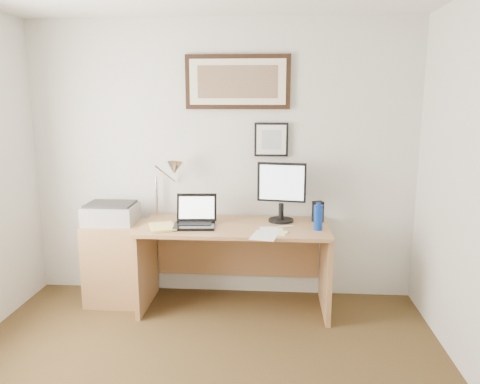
# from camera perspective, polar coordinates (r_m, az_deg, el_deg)

# --- Properties ---
(wall_back) EXTENTS (3.50, 0.02, 2.50)m
(wall_back) POSITION_cam_1_polar(r_m,az_deg,el_deg) (4.26, -2.27, 3.80)
(wall_back) COLOR silver
(wall_back) RESTS_ON ground
(side_cabinet) EXTENTS (0.50, 0.40, 0.73)m
(side_cabinet) POSITION_cam_1_polar(r_m,az_deg,el_deg) (4.37, -14.87, -8.35)
(side_cabinet) COLOR #9C6C41
(side_cabinet) RESTS_ON floor
(water_bottle) EXTENTS (0.07, 0.07, 0.21)m
(water_bottle) POSITION_cam_1_polar(r_m,az_deg,el_deg) (3.88, 9.51, -3.09)
(water_bottle) COLOR #0B2E95
(water_bottle) RESTS_ON desk
(bottle_cap) EXTENTS (0.04, 0.04, 0.02)m
(bottle_cap) POSITION_cam_1_polar(r_m,az_deg,el_deg) (3.85, 9.57, -1.45)
(bottle_cap) COLOR #0B2E95
(bottle_cap) RESTS_ON water_bottle
(speaker) EXTENTS (0.10, 0.10, 0.18)m
(speaker) POSITION_cam_1_polar(r_m,az_deg,el_deg) (4.13, 9.47, -2.38)
(speaker) COLOR black
(speaker) RESTS_ON desk
(paper_sheet_a) EXTENTS (0.21, 0.28, 0.00)m
(paper_sheet_a) POSITION_cam_1_polar(r_m,az_deg,el_deg) (3.82, 3.90, -4.80)
(paper_sheet_a) COLOR white
(paper_sheet_a) RESTS_ON desk
(paper_sheet_b) EXTENTS (0.25, 0.31, 0.00)m
(paper_sheet_b) POSITION_cam_1_polar(r_m,az_deg,el_deg) (3.69, 3.04, -5.31)
(paper_sheet_b) COLOR white
(paper_sheet_b) RESTS_ON desk
(sticky_pad) EXTENTS (0.09, 0.09, 0.01)m
(sticky_pad) POSITION_cam_1_polar(r_m,az_deg,el_deg) (3.77, 5.30, -4.92)
(sticky_pad) COLOR #F0F474
(sticky_pad) RESTS_ON desk
(marker_pen) EXTENTS (0.14, 0.06, 0.02)m
(marker_pen) POSITION_cam_1_polar(r_m,az_deg,el_deg) (3.93, 5.54, -4.22)
(marker_pen) COLOR white
(marker_pen) RESTS_ON desk
(book) EXTENTS (0.29, 0.33, 0.02)m
(book) POSITION_cam_1_polar(r_m,az_deg,el_deg) (3.93, -10.89, -4.34)
(book) COLOR #F1DF71
(book) RESTS_ON desk
(desk) EXTENTS (1.60, 0.70, 0.75)m
(desk) POSITION_cam_1_polar(r_m,az_deg,el_deg) (4.14, -0.56, -6.90)
(desk) COLOR #9C6C41
(desk) RESTS_ON floor
(laptop) EXTENTS (0.36, 0.32, 0.26)m
(laptop) POSITION_cam_1_polar(r_m,az_deg,el_deg) (3.97, -5.47, -3.32)
(laptop) COLOR black
(laptop) RESTS_ON desk
(lcd_monitor) EXTENTS (0.42, 0.22, 0.52)m
(lcd_monitor) POSITION_cam_1_polar(r_m,az_deg,el_deg) (4.05, 5.08, 0.36)
(lcd_monitor) COLOR black
(lcd_monitor) RESTS_ON desk
(printer) EXTENTS (0.44, 0.34, 0.18)m
(printer) POSITION_cam_1_polar(r_m,az_deg,el_deg) (4.27, -15.47, -2.49)
(printer) COLOR #A0A0A2
(printer) RESTS_ON side_cabinet
(desk_lamp) EXTENTS (0.29, 0.27, 0.53)m
(desk_lamp) POSITION_cam_1_polar(r_m,az_deg,el_deg) (4.15, -8.17, 2.62)
(desk_lamp) COLOR silver
(desk_lamp) RESTS_ON desk
(picture_large) EXTENTS (0.92, 0.04, 0.47)m
(picture_large) POSITION_cam_1_polar(r_m,az_deg,el_deg) (4.19, -0.30, 13.27)
(picture_large) COLOR black
(picture_large) RESTS_ON wall_back
(picture_small) EXTENTS (0.30, 0.03, 0.30)m
(picture_small) POSITION_cam_1_polar(r_m,az_deg,el_deg) (4.19, 3.83, 6.40)
(picture_small) COLOR black
(picture_small) RESTS_ON wall_back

